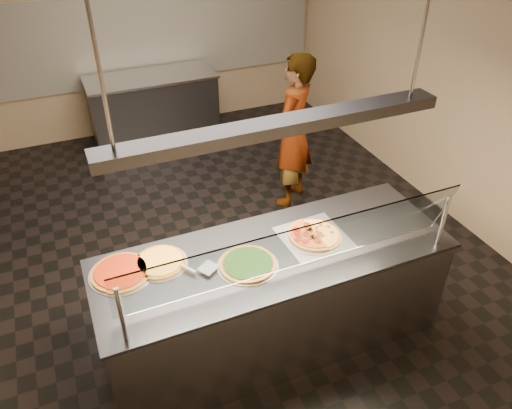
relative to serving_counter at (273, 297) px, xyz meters
name	(u,v)px	position (x,y,z in m)	size (l,w,h in m)	color
ground	(224,239)	(0.09, 1.41, -0.48)	(5.00, 6.00, 0.02)	black
wall_back	(144,23)	(0.09, 4.42, 1.03)	(5.00, 0.02, 3.00)	#997D62
wall_front	(449,366)	(0.09, -1.60, 1.03)	(5.00, 0.02, 3.00)	#997D62
wall_right	(443,68)	(2.60, 1.41, 1.03)	(0.02, 6.00, 3.00)	#997D62
tile_band	(146,38)	(0.09, 4.39, 0.83)	(4.90, 0.02, 1.20)	silver
serving_counter	(273,297)	(0.00, 0.00, 0.00)	(2.67, 0.94, 0.93)	#B7B7BC
sneeze_guard	(297,249)	(0.00, -0.34, 0.76)	(2.43, 0.18, 0.54)	#B7B7BC
perforated_tray	(314,237)	(0.35, 0.04, 0.47)	(0.50, 0.50, 0.01)	silver
half_pizza_pepperoni	(303,237)	(0.26, 0.04, 0.50)	(0.23, 0.41, 0.05)	brown
half_pizza_sausage	(325,232)	(0.45, 0.04, 0.49)	(0.21, 0.41, 0.04)	brown
pizza_spinach	(247,264)	(-0.24, -0.06, 0.48)	(0.44, 0.44, 0.03)	silver
pizza_cheese	(160,262)	(-0.81, 0.21, 0.48)	(0.39, 0.39, 0.03)	silver
pizza_tomato	(121,272)	(-1.09, 0.21, 0.48)	(0.44, 0.44, 0.03)	silver
pizza_spatula	(196,267)	(-0.59, 0.03, 0.49)	(0.27, 0.19, 0.02)	#B7B7BC
prep_table	(154,108)	(-0.01, 3.96, 0.00)	(1.73, 0.74, 0.93)	#3B3B40
worker	(293,132)	(1.06, 1.82, 0.40)	(0.63, 0.42, 1.74)	#2A2733
heat_lamp_housing	(278,126)	(0.00, 0.00, 1.48)	(2.30, 0.18, 0.08)	#3B3B40
lamp_rod_left	(98,61)	(-1.00, 0.00, 2.03)	(0.02, 0.02, 1.01)	#B7B7BC
lamp_rod_right	(425,19)	(1.00, 0.00, 2.03)	(0.02, 0.02, 1.01)	#B7B7BC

